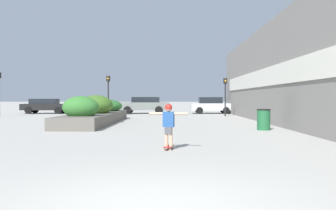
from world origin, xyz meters
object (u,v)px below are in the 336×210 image
(car_center_right, at_px, (211,105))
(traffic_light_left, at_px, (108,88))
(skateboarder, at_px, (169,121))
(car_leftmost, at_px, (144,105))
(car_center_left, at_px, (46,106))
(trash_bin, at_px, (264,119))
(traffic_light_right, at_px, (225,90))
(skateboard, at_px, (169,147))

(car_center_right, bearing_deg, traffic_light_left, -59.43)
(skateboarder, distance_m, traffic_light_left, 20.22)
(car_leftmost, height_order, car_center_left, car_leftmost)
(trash_bin, relative_size, traffic_light_right, 0.31)
(car_leftmost, bearing_deg, traffic_light_right, -125.89)
(trash_bin, height_order, car_center_right, car_center_right)
(skateboarder, relative_size, trash_bin, 1.25)
(car_center_left, bearing_deg, skateboard, 25.74)
(trash_bin, height_order, car_center_left, car_center_left)
(skateboarder, xyz_separation_m, trash_bin, (4.23, 6.50, -0.34))
(traffic_light_left, height_order, traffic_light_right, traffic_light_left)
(traffic_light_left, bearing_deg, skateboarder, -75.46)
(car_leftmost, height_order, traffic_light_right, traffic_light_right)
(skateboard, bearing_deg, car_center_left, 128.30)
(car_center_right, height_order, traffic_light_right, traffic_light_right)
(skateboarder, bearing_deg, traffic_light_right, 90.08)
(skateboarder, distance_m, traffic_light_right, 20.05)
(skateboarder, distance_m, trash_bin, 7.76)
(car_center_right, bearing_deg, car_leftmost, -87.85)
(car_leftmost, bearing_deg, traffic_light_left, 153.03)
(car_center_left, bearing_deg, car_leftmost, 90.05)
(skateboarder, height_order, trash_bin, skateboarder)
(car_center_left, relative_size, car_center_right, 1.12)
(trash_bin, bearing_deg, car_center_right, 91.50)
(car_center_left, bearing_deg, car_center_right, 90.90)
(traffic_light_right, bearing_deg, traffic_light_left, -179.96)
(skateboard, height_order, traffic_light_left, traffic_light_left)
(trash_bin, bearing_deg, car_leftmost, 110.60)
(car_center_left, bearing_deg, skateboarder, 25.74)
(skateboarder, height_order, car_leftmost, car_leftmost)
(trash_bin, xyz_separation_m, car_center_right, (-0.48, 18.24, 0.32))
(skateboard, height_order, car_leftmost, car_leftmost)
(car_leftmost, xyz_separation_m, car_center_right, (6.29, 0.24, -0.03))
(car_center_right, bearing_deg, skateboard, -8.63)
(trash_bin, xyz_separation_m, traffic_light_right, (0.09, 13.04, 1.63))
(skateboarder, relative_size, car_center_left, 0.27)
(skateboarder, relative_size, traffic_light_right, 0.39)
(trash_bin, relative_size, car_center_left, 0.22)
(trash_bin, bearing_deg, skateboard, -123.06)
(skateboard, height_order, car_center_right, car_center_right)
(trash_bin, xyz_separation_m, car_center_left, (-16.04, 17.99, 0.27))
(skateboard, relative_size, skateboarder, 0.50)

